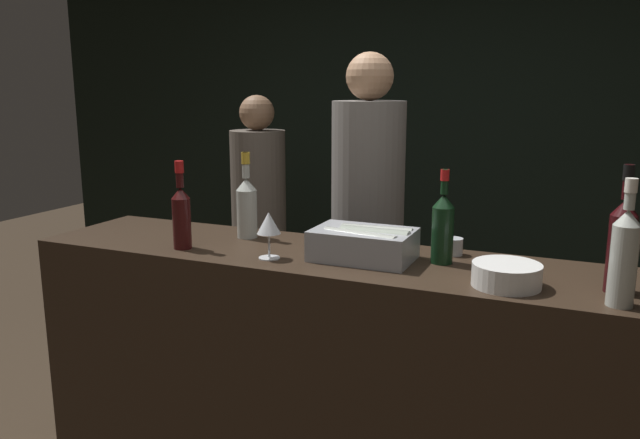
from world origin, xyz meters
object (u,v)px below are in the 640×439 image
object	(u,v)px
candle_votive	(453,246)
rose_wine_bottle	(247,204)
bowl_white	(507,274)
person_in_hoodie	(259,214)
person_blond_tee	(367,231)
red_wine_bottle_tall	(181,213)
red_wine_bottle_black_foil	(622,242)
ice_bin_with_bottles	(365,243)
red_wine_bottle_burgundy	(443,226)
white_wine_bottle	(624,254)
wine_glass	(269,225)

from	to	relation	value
candle_votive	rose_wine_bottle	distance (m)	0.83
bowl_white	rose_wine_bottle	bearing A→B (deg)	167.17
person_in_hoodie	person_blond_tee	distance (m)	1.16
red_wine_bottle_tall	red_wine_bottle_black_foil	world-z (taller)	red_wine_bottle_black_foil
rose_wine_bottle	person_in_hoodie	distance (m)	1.37
ice_bin_with_bottles	red_wine_bottle_black_foil	xyz separation A→B (m)	(0.80, -0.04, 0.09)
candle_votive	red_wine_bottle_tall	bearing A→B (deg)	-161.70
red_wine_bottle_burgundy	person_blond_tee	size ratio (longest dim) A/B	0.18
bowl_white	candle_votive	distance (m)	0.37
red_wine_bottle_tall	person_in_hoodie	size ratio (longest dim) A/B	0.20
white_wine_bottle	person_in_hoodie	distance (m)	2.47
wine_glass	white_wine_bottle	world-z (taller)	white_wine_bottle
ice_bin_with_bottles	person_in_hoodie	xyz separation A→B (m)	(-1.16, 1.31, -0.24)
red_wine_bottle_tall	white_wine_bottle	size ratio (longest dim) A/B	0.93
wine_glass	candle_votive	size ratio (longest dim) A/B	2.46
bowl_white	candle_votive	world-z (taller)	bowl_white
red_wine_bottle_black_foil	person_blond_tee	bearing A→B (deg)	146.22
ice_bin_with_bottles	wine_glass	size ratio (longest dim) A/B	2.09
red_wine_bottle_black_foil	white_wine_bottle	world-z (taller)	red_wine_bottle_black_foil
red_wine_bottle_burgundy	red_wine_bottle_black_foil	size ratio (longest dim) A/B	0.86
ice_bin_with_bottles	rose_wine_bottle	distance (m)	0.57
bowl_white	red_wine_bottle_black_foil	world-z (taller)	red_wine_bottle_black_foil
red_wine_bottle_black_foil	red_wine_bottle_burgundy	bearing A→B (deg)	169.36
ice_bin_with_bottles	bowl_white	bearing A→B (deg)	-12.83
candle_votive	person_in_hoodie	xyz separation A→B (m)	(-1.43, 1.12, -0.21)
red_wine_bottle_black_foil	person_in_hoodie	size ratio (longest dim) A/B	0.23
wine_glass	candle_votive	xyz separation A→B (m)	(0.59, 0.31, -0.09)
wine_glass	white_wine_bottle	distance (m)	1.12
bowl_white	candle_votive	bearing A→B (deg)	126.64
rose_wine_bottle	red_wine_bottle_tall	bearing A→B (deg)	-117.97
white_wine_bottle	person_blond_tee	bearing A→B (deg)	141.59
rose_wine_bottle	person_blond_tee	world-z (taller)	person_blond_tee
person_in_hoodie	red_wine_bottle_burgundy	bearing A→B (deg)	-4.87
bowl_white	person_in_hoodie	bearing A→B (deg)	139.27
person_in_hoodie	person_blond_tee	xyz separation A→B (m)	(0.94, -0.67, 0.12)
red_wine_bottle_black_foil	person_blond_tee	size ratio (longest dim) A/B	0.21
ice_bin_with_bottles	wine_glass	distance (m)	0.34
wine_glass	person_blond_tee	distance (m)	0.79
candle_votive	red_wine_bottle_black_foil	world-z (taller)	red_wine_bottle_black_foil
bowl_white	person_in_hoodie	size ratio (longest dim) A/B	0.13
rose_wine_bottle	wine_glass	bearing A→B (deg)	-46.78
bowl_white	white_wine_bottle	bearing A→B (deg)	-9.63
wine_glass	red_wine_bottle_tall	bearing A→B (deg)	-179.22
person_in_hoodie	white_wine_bottle	bearing A→B (deg)	-0.45
red_wine_bottle_black_foil	white_wine_bottle	xyz separation A→B (m)	(0.00, -0.13, -0.00)
wine_glass	candle_votive	bearing A→B (deg)	27.84
ice_bin_with_bottles	bowl_white	size ratio (longest dim) A/B	1.67
bowl_white	red_wine_bottle_tall	size ratio (longest dim) A/B	0.63
wine_glass	rose_wine_bottle	xyz separation A→B (m)	(-0.23, 0.25, 0.01)
candle_votive	red_wine_bottle_black_foil	distance (m)	0.59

